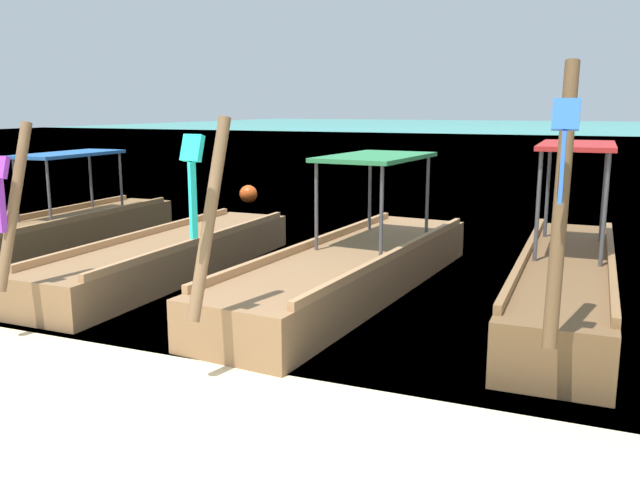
{
  "coord_description": "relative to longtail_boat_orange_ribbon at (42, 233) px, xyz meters",
  "views": [
    {
      "loc": [
        3.14,
        -3.48,
        2.54
      ],
      "look_at": [
        0.0,
        4.0,
        0.92
      ],
      "focal_mm": 37.75,
      "sensor_mm": 36.0,
      "label": 1
    }
  ],
  "objects": [
    {
      "name": "sea_water",
      "position": [
        5.98,
        56.55,
        -0.32
      ],
      "size": [
        120.0,
        120.0,
        0.0
      ],
      "primitive_type": "plane",
      "color": "#2DB29E",
      "rests_on": "ground"
    },
    {
      "name": "longtail_boat_violet_ribbon",
      "position": [
        3.17,
        -0.62,
        -0.03
      ],
      "size": [
        1.24,
        5.93,
        2.38
      ],
      "color": "olive",
      "rests_on": "ground"
    },
    {
      "name": "longtail_boat_blue_ribbon",
      "position": [
        8.81,
        -0.19,
        0.06
      ],
      "size": [
        1.14,
        6.25,
        2.92
      ],
      "color": "brown",
      "rests_on": "ground"
    },
    {
      "name": "ground",
      "position": [
        5.98,
        -5.45,
        -0.32
      ],
      "size": [
        120.0,
        120.0,
        0.0
      ],
      "primitive_type": "plane",
      "color": "beige"
    },
    {
      "name": "longtail_boat_orange_ribbon",
      "position": [
        0.0,
        0.0,
        0.0
      ],
      "size": [
        1.17,
        6.93,
        2.75
      ],
      "color": "brown",
      "rests_on": "ground"
    },
    {
      "name": "longtail_boat_turquoise_ribbon",
      "position": [
        6.05,
        -0.46,
        0.03
      ],
      "size": [
        1.91,
        6.59,
        2.45
      ],
      "color": "olive",
      "rests_on": "ground"
    },
    {
      "name": "mooring_buoy_near",
      "position": [
        0.49,
        6.7,
        -0.08
      ],
      "size": [
        0.47,
        0.47,
        0.47
      ],
      "color": "#EA5119",
      "rests_on": "sea_water"
    }
  ]
}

